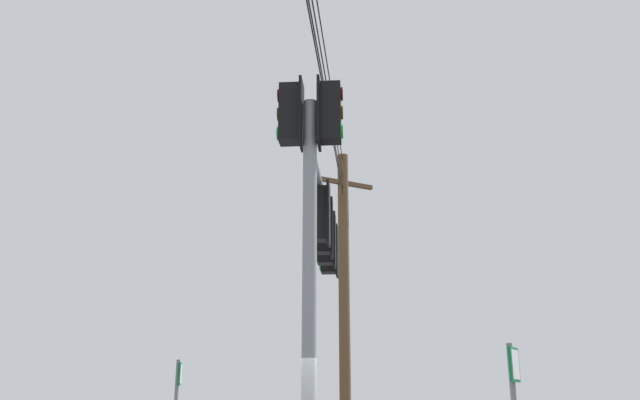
# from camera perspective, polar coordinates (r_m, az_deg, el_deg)

# --- Properties ---
(signal_mast_assembly) EXTENTS (1.56, 5.52, 6.51)m
(signal_mast_assembly) POSITION_cam_1_polar(r_m,az_deg,el_deg) (10.83, -0.11, -2.06)
(signal_mast_assembly) COLOR gray
(signal_mast_assembly) RESTS_ON ground
(utility_pole_wooden) EXTENTS (1.86, 0.84, 8.92)m
(utility_pole_wooden) POSITION_cam_1_polar(r_m,az_deg,el_deg) (18.50, 2.09, -8.84)
(utility_pole_wooden) COLOR brown
(utility_pole_wooden) RESTS_ON ground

